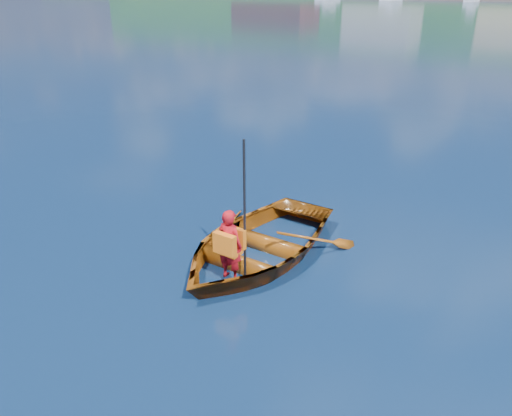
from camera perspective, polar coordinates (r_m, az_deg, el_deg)
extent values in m
plane|color=#112845|center=(7.80, -7.76, -6.42)|extent=(600.00, 600.00, 0.00)
imported|color=brown|center=(7.89, 0.06, -4.10)|extent=(2.59, 3.52, 0.71)
imported|color=#A50D16|center=(6.96, -3.00, -4.23)|extent=(0.40, 0.27, 1.06)
cube|color=orange|center=(6.85, -3.61, -4.13)|extent=(0.34, 0.11, 0.30)
cube|color=orange|center=(7.02, -2.43, -3.36)|extent=(0.34, 0.09, 0.30)
cube|color=orange|center=(7.02, -2.98, -5.04)|extent=(0.31, 0.23, 0.05)
cylinder|color=black|center=(6.78, -1.32, -0.44)|extent=(0.04, 0.04, 2.04)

